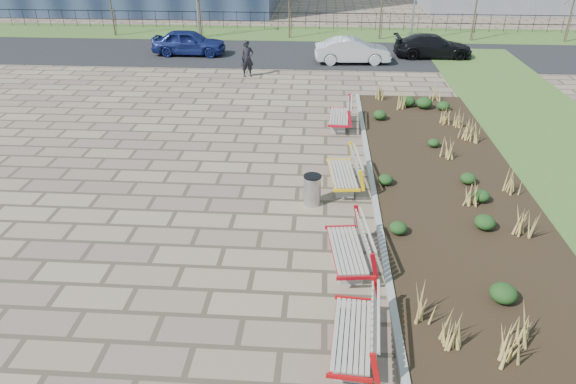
# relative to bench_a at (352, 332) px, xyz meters

# --- Properties ---
(ground) EXTENTS (120.00, 120.00, 0.00)m
(ground) POSITION_rel_bench_a_xyz_m (-3.00, 1.61, -0.50)
(ground) COLOR #776752
(ground) RESTS_ON ground
(planting_bed) EXTENTS (4.50, 18.00, 0.10)m
(planting_bed) POSITION_rel_bench_a_xyz_m (3.25, 6.61, -0.45)
(planting_bed) COLOR black
(planting_bed) RESTS_ON ground
(planting_curb) EXTENTS (0.16, 18.00, 0.15)m
(planting_curb) POSITION_rel_bench_a_xyz_m (0.92, 6.61, -0.42)
(planting_curb) COLOR gray
(planting_curb) RESTS_ON ground
(grass_verge_far) EXTENTS (80.00, 5.00, 0.04)m
(grass_verge_far) POSITION_rel_bench_a_xyz_m (-3.00, 29.61, -0.48)
(grass_verge_far) COLOR #33511E
(grass_verge_far) RESTS_ON ground
(road) EXTENTS (80.00, 7.00, 0.02)m
(road) POSITION_rel_bench_a_xyz_m (-3.00, 23.61, -0.49)
(road) COLOR black
(road) RESTS_ON ground
(bench_a) EXTENTS (1.08, 2.17, 1.00)m
(bench_a) POSITION_rel_bench_a_xyz_m (0.00, 0.00, 0.00)
(bench_a) COLOR #B00B0E
(bench_a) RESTS_ON ground
(bench_b) EXTENTS (1.15, 2.19, 1.00)m
(bench_b) POSITION_rel_bench_a_xyz_m (0.00, 2.73, 0.00)
(bench_b) COLOR #A90B16
(bench_b) RESTS_ON ground
(bench_c) EXTENTS (1.09, 2.18, 1.00)m
(bench_c) POSITION_rel_bench_a_xyz_m (0.00, 6.73, 0.00)
(bench_c) COLOR yellow
(bench_c) RESTS_ON ground
(bench_d) EXTENTS (1.00, 2.14, 1.00)m
(bench_d) POSITION_rel_bench_a_xyz_m (0.00, 11.77, 0.00)
(bench_d) COLOR red
(bench_d) RESTS_ON ground
(litter_bin) EXTENTS (0.49, 0.49, 0.88)m
(litter_bin) POSITION_rel_bench_a_xyz_m (-0.88, 5.61, -0.06)
(litter_bin) COLOR #B2B2B7
(litter_bin) RESTS_ON ground
(pedestrian) EXTENTS (0.78, 0.65, 1.82)m
(pedestrian) POSITION_rel_bench_a_xyz_m (-4.52, 18.67, 0.41)
(pedestrian) COLOR black
(pedestrian) RESTS_ON ground
(car_blue) EXTENTS (4.26, 1.74, 1.45)m
(car_blue) POSITION_rel_bench_a_xyz_m (-8.57, 23.02, 0.24)
(car_blue) COLOR navy
(car_blue) RESTS_ON road
(car_silver) EXTENTS (4.23, 1.72, 1.36)m
(car_silver) POSITION_rel_bench_a_xyz_m (0.93, 21.72, 0.20)
(car_silver) COLOR #ACAFB4
(car_silver) RESTS_ON road
(car_black) EXTENTS (4.50, 1.94, 1.29)m
(car_black) POSITION_rel_bench_a_xyz_m (5.63, 23.34, 0.17)
(car_black) COLOR black
(car_black) RESTS_ON road
(tree_a) EXTENTS (1.40, 1.40, 4.00)m
(tree_a) POSITION_rel_bench_a_xyz_m (-15.00, 28.11, 1.54)
(tree_a) COLOR #4C3D2D
(tree_a) RESTS_ON grass_verge_far
(tree_b) EXTENTS (1.40, 1.40, 4.00)m
(tree_b) POSITION_rel_bench_a_xyz_m (-9.00, 28.11, 1.54)
(tree_b) COLOR #4C3D2D
(tree_b) RESTS_ON grass_verge_far
(tree_c) EXTENTS (1.40, 1.40, 4.00)m
(tree_c) POSITION_rel_bench_a_xyz_m (-3.00, 28.11, 1.54)
(tree_c) COLOR #4C3D2D
(tree_c) RESTS_ON grass_verge_far
(tree_d) EXTENTS (1.40, 1.40, 4.00)m
(tree_d) POSITION_rel_bench_a_xyz_m (3.00, 28.11, 1.54)
(tree_d) COLOR #4C3D2D
(tree_d) RESTS_ON grass_verge_far
(tree_e) EXTENTS (1.40, 1.40, 4.00)m
(tree_e) POSITION_rel_bench_a_xyz_m (9.00, 28.11, 1.54)
(tree_e) COLOR #4C3D2D
(tree_e) RESTS_ON grass_verge_far
(tree_f) EXTENTS (1.40, 1.40, 4.00)m
(tree_f) POSITION_rel_bench_a_xyz_m (15.00, 28.11, 1.54)
(tree_f) COLOR #4C3D2D
(tree_f) RESTS_ON grass_verge_far
(railing_fence) EXTENTS (44.00, 0.10, 1.20)m
(railing_fence) POSITION_rel_bench_a_xyz_m (-3.00, 31.11, 0.14)
(railing_fence) COLOR black
(railing_fence) RESTS_ON grass_verge_far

